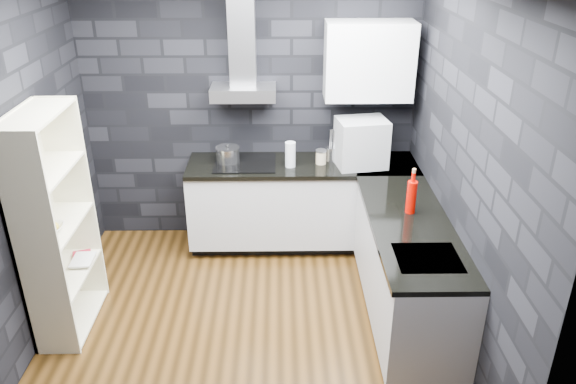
{
  "coord_description": "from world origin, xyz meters",
  "views": [
    {
      "loc": [
        0.29,
        -3.67,
        2.97
      ],
      "look_at": [
        0.35,
        0.45,
        1.0
      ],
      "focal_mm": 35.0,
      "sensor_mm": 36.0,
      "label": 1
    }
  ],
  "objects_px": {
    "red_bottle": "(411,197)",
    "glass_vase": "(290,154)",
    "fruit_bowl": "(50,228)",
    "appliance_garage": "(361,143)",
    "pot": "(228,155)",
    "storage_jar": "(321,158)",
    "utensil_crock": "(331,154)",
    "bookshelf": "(56,226)"
  },
  "relations": [
    {
      "from": "bookshelf",
      "to": "glass_vase",
      "type": "bearing_deg",
      "value": 26.16
    },
    {
      "from": "utensil_crock",
      "to": "fruit_bowl",
      "type": "height_order",
      "value": "utensil_crock"
    },
    {
      "from": "red_bottle",
      "to": "fruit_bowl",
      "type": "relative_size",
      "value": 1.38
    },
    {
      "from": "appliance_garage",
      "to": "fruit_bowl",
      "type": "xyz_separation_m",
      "value": [
        -2.47,
        -1.26,
        -0.19
      ]
    },
    {
      "from": "storage_jar",
      "to": "utensil_crock",
      "type": "bearing_deg",
      "value": 29.76
    },
    {
      "from": "pot",
      "to": "appliance_garage",
      "type": "distance_m",
      "value": 1.27
    },
    {
      "from": "pot",
      "to": "glass_vase",
      "type": "distance_m",
      "value": 0.61
    },
    {
      "from": "glass_vase",
      "to": "appliance_garage",
      "type": "distance_m",
      "value": 0.67
    },
    {
      "from": "red_bottle",
      "to": "storage_jar",
      "type": "bearing_deg",
      "value": 122.27
    },
    {
      "from": "appliance_garage",
      "to": "red_bottle",
      "type": "xyz_separation_m",
      "value": [
        0.27,
        -0.97,
        -0.09
      ]
    },
    {
      "from": "appliance_garage",
      "to": "glass_vase",
      "type": "bearing_deg",
      "value": 172.47
    },
    {
      "from": "storage_jar",
      "to": "appliance_garage",
      "type": "xyz_separation_m",
      "value": [
        0.37,
        -0.04,
        0.16
      ]
    },
    {
      "from": "glass_vase",
      "to": "utensil_crock",
      "type": "xyz_separation_m",
      "value": [
        0.4,
        0.13,
        -0.05
      ]
    },
    {
      "from": "pot",
      "to": "fruit_bowl",
      "type": "relative_size",
      "value": 1.15
    },
    {
      "from": "storage_jar",
      "to": "red_bottle",
      "type": "distance_m",
      "value": 1.2
    },
    {
      "from": "pot",
      "to": "storage_jar",
      "type": "xyz_separation_m",
      "value": [
        0.89,
        -0.03,
        -0.02
      ]
    },
    {
      "from": "pot",
      "to": "utensil_crock",
      "type": "relative_size",
      "value": 1.56
    },
    {
      "from": "pot",
      "to": "red_bottle",
      "type": "relative_size",
      "value": 0.83
    },
    {
      "from": "red_bottle",
      "to": "glass_vase",
      "type": "bearing_deg",
      "value": 134.59
    },
    {
      "from": "storage_jar",
      "to": "utensil_crock",
      "type": "height_order",
      "value": "utensil_crock"
    },
    {
      "from": "bookshelf",
      "to": "fruit_bowl",
      "type": "relative_size",
      "value": 9.33
    },
    {
      "from": "glass_vase",
      "to": "appliance_garage",
      "type": "bearing_deg",
      "value": 1.9
    },
    {
      "from": "storage_jar",
      "to": "bookshelf",
      "type": "xyz_separation_m",
      "value": [
        -2.1,
        -1.2,
        -0.06
      ]
    },
    {
      "from": "appliance_garage",
      "to": "bookshelf",
      "type": "distance_m",
      "value": 2.73
    },
    {
      "from": "appliance_garage",
      "to": "fruit_bowl",
      "type": "bearing_deg",
      "value": -162.35
    },
    {
      "from": "glass_vase",
      "to": "fruit_bowl",
      "type": "bearing_deg",
      "value": -145.48
    },
    {
      "from": "appliance_garage",
      "to": "red_bottle",
      "type": "relative_size",
      "value": 1.7
    },
    {
      "from": "glass_vase",
      "to": "bookshelf",
      "type": "relative_size",
      "value": 0.13
    },
    {
      "from": "glass_vase",
      "to": "utensil_crock",
      "type": "height_order",
      "value": "glass_vase"
    },
    {
      "from": "appliance_garage",
      "to": "pot",
      "type": "bearing_deg",
      "value": 167.06
    },
    {
      "from": "pot",
      "to": "utensil_crock",
      "type": "bearing_deg",
      "value": 1.52
    },
    {
      "from": "bookshelf",
      "to": "fruit_bowl",
      "type": "bearing_deg",
      "value": -95.99
    },
    {
      "from": "pot",
      "to": "fruit_bowl",
      "type": "xyz_separation_m",
      "value": [
        -1.21,
        -1.34,
        -0.04
      ]
    },
    {
      "from": "utensil_crock",
      "to": "appliance_garage",
      "type": "bearing_deg",
      "value": -21.14
    },
    {
      "from": "red_bottle",
      "to": "fruit_bowl",
      "type": "distance_m",
      "value": 2.76
    },
    {
      "from": "pot",
      "to": "storage_jar",
      "type": "distance_m",
      "value": 0.89
    },
    {
      "from": "red_bottle",
      "to": "fruit_bowl",
      "type": "xyz_separation_m",
      "value": [
        -2.74,
        -0.29,
        -0.1
      ]
    },
    {
      "from": "pot",
      "to": "bookshelf",
      "type": "height_order",
      "value": "bookshelf"
    },
    {
      "from": "utensil_crock",
      "to": "red_bottle",
      "type": "xyz_separation_m",
      "value": [
        0.54,
        -1.07,
        0.06
      ]
    },
    {
      "from": "appliance_garage",
      "to": "fruit_bowl",
      "type": "height_order",
      "value": "appliance_garage"
    },
    {
      "from": "red_bottle",
      "to": "bookshelf",
      "type": "bearing_deg",
      "value": -176.15
    },
    {
      "from": "storage_jar",
      "to": "utensil_crock",
      "type": "xyz_separation_m",
      "value": [
        0.1,
        0.06,
        0.01
      ]
    }
  ]
}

